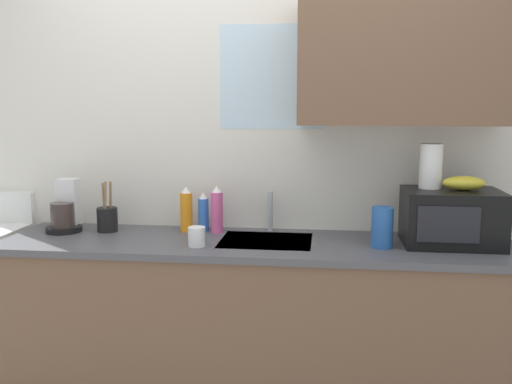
% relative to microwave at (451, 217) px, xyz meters
% --- Properties ---
extents(kitchen_wall_assembly, '(3.35, 0.42, 2.50)m').
position_rel_microwave_xyz_m(kitchen_wall_assembly, '(-0.82, 0.26, 0.32)').
color(kitchen_wall_assembly, silver).
rests_on(kitchen_wall_assembly, ground).
extents(counter_unit, '(2.58, 0.63, 0.90)m').
position_rel_microwave_xyz_m(counter_unit, '(-0.95, -0.05, -0.58)').
color(counter_unit, brown).
rests_on(counter_unit, ground).
extents(sink_faucet, '(0.03, 0.03, 0.22)m').
position_rel_microwave_xyz_m(sink_faucet, '(-0.91, 0.19, -0.03)').
color(sink_faucet, '#B2B5BA').
rests_on(sink_faucet, counter_unit).
extents(microwave, '(0.46, 0.35, 0.27)m').
position_rel_microwave_xyz_m(microwave, '(0.00, 0.00, 0.00)').
color(microwave, black).
rests_on(microwave, counter_unit).
extents(banana_bunch, '(0.20, 0.11, 0.07)m').
position_rel_microwave_xyz_m(banana_bunch, '(0.05, 0.00, 0.17)').
color(banana_bunch, gold).
rests_on(banana_bunch, microwave).
extents(paper_towel_roll, '(0.11, 0.11, 0.22)m').
position_rel_microwave_xyz_m(paper_towel_roll, '(-0.10, 0.05, 0.24)').
color(paper_towel_roll, white).
rests_on(paper_towel_roll, microwave).
extents(coffee_maker, '(0.19, 0.21, 0.28)m').
position_rel_microwave_xyz_m(coffee_maker, '(-2.01, 0.06, -0.03)').
color(coffee_maker, black).
rests_on(coffee_maker, counter_unit).
extents(dish_soap_bottle_pink, '(0.07, 0.07, 0.25)m').
position_rel_microwave_xyz_m(dish_soap_bottle_pink, '(-1.19, 0.12, -0.02)').
color(dish_soap_bottle_pink, '#E55999').
rests_on(dish_soap_bottle_pink, counter_unit).
extents(dish_soap_bottle_blue, '(0.06, 0.06, 0.21)m').
position_rel_microwave_xyz_m(dish_soap_bottle_blue, '(-1.27, 0.15, -0.04)').
color(dish_soap_bottle_blue, blue).
rests_on(dish_soap_bottle_blue, counter_unit).
extents(dish_soap_bottle_orange, '(0.07, 0.07, 0.25)m').
position_rel_microwave_xyz_m(dish_soap_bottle_orange, '(-1.36, 0.13, -0.02)').
color(dish_soap_bottle_orange, orange).
rests_on(dish_soap_bottle_orange, counter_unit).
extents(cereal_canister, '(0.10, 0.10, 0.20)m').
position_rel_microwave_xyz_m(cereal_canister, '(-0.34, -0.10, -0.04)').
color(cereal_canister, '#2659A5').
rests_on(cereal_canister, counter_unit).
extents(mug_white, '(0.08, 0.08, 0.09)m').
position_rel_microwave_xyz_m(mug_white, '(-1.23, -0.19, -0.09)').
color(mug_white, white).
rests_on(mug_white, counter_unit).
extents(utensil_crock, '(0.11, 0.11, 0.28)m').
position_rel_microwave_xyz_m(utensil_crock, '(-1.78, 0.07, -0.06)').
color(utensil_crock, black).
rests_on(utensil_crock, counter_unit).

